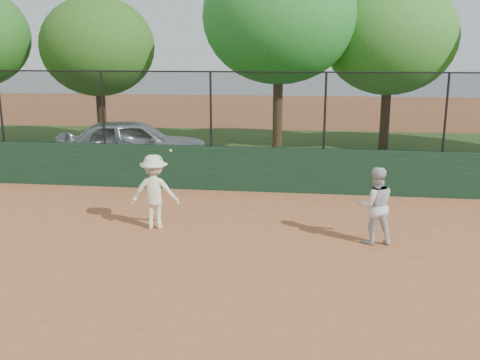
# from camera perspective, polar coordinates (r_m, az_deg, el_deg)

# --- Properties ---
(ground) EXTENTS (80.00, 80.00, 0.00)m
(ground) POSITION_cam_1_polar(r_m,az_deg,el_deg) (9.04, -7.04, -10.48)
(ground) COLOR #AE6138
(ground) RESTS_ON ground
(back_wall) EXTENTS (26.00, 0.20, 1.20)m
(back_wall) POSITION_cam_1_polar(r_m,az_deg,el_deg) (14.48, -1.11, 1.22)
(back_wall) COLOR #17321E
(back_wall) RESTS_ON ground
(grass_strip) EXTENTS (36.00, 12.00, 0.01)m
(grass_strip) POSITION_cam_1_polar(r_m,az_deg,el_deg) (20.43, 1.49, 3.08)
(grass_strip) COLOR #2A4F18
(grass_strip) RESTS_ON ground
(parked_car) EXTENTS (5.11, 3.18, 1.62)m
(parked_car) POSITION_cam_1_polar(r_m,az_deg,el_deg) (17.57, -11.26, 3.83)
(parked_car) COLOR silver
(parked_car) RESTS_ON ground
(player_second) EXTENTS (0.82, 0.69, 1.52)m
(player_second) POSITION_cam_1_polar(r_m,az_deg,el_deg) (10.71, 14.20, -2.66)
(player_second) COLOR silver
(player_second) RESTS_ON ground
(player_main) EXTENTS (1.07, 0.68, 1.75)m
(player_main) POSITION_cam_1_polar(r_m,az_deg,el_deg) (11.42, -9.10, -1.25)
(player_main) COLOR beige
(player_main) RESTS_ON ground
(fence_assembly) EXTENTS (26.00, 0.06, 2.00)m
(fence_assembly) POSITION_cam_1_polar(r_m,az_deg,el_deg) (14.23, -1.25, 7.68)
(fence_assembly) COLOR black
(fence_assembly) RESTS_ON back_wall
(tree_1) EXTENTS (4.41, 4.01, 5.81)m
(tree_1) POSITION_cam_1_polar(r_m,az_deg,el_deg) (21.93, -14.96, 13.57)
(tree_1) COLOR #3C2614
(tree_1) RESTS_ON ground
(tree_2) EXTENTS (5.39, 4.90, 7.21)m
(tree_2) POSITION_cam_1_polar(r_m,az_deg,el_deg) (19.51, 4.20, 16.94)
(tree_2) COLOR #4C331B
(tree_2) RESTS_ON ground
(tree_3) EXTENTS (4.84, 4.40, 6.31)m
(tree_3) POSITION_cam_1_polar(r_m,az_deg,el_deg) (20.87, 15.70, 14.42)
(tree_3) COLOR #402615
(tree_3) RESTS_ON ground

